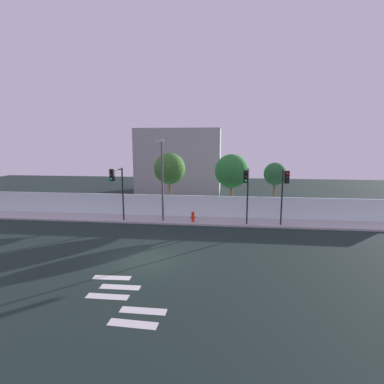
{
  "coord_description": "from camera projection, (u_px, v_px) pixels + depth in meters",
  "views": [
    {
      "loc": [
        4.26,
        -14.94,
        6.29
      ],
      "look_at": [
        1.71,
        6.5,
        2.75
      ],
      "focal_mm": 27.35,
      "sensor_mm": 36.0,
      "label": 1
    }
  ],
  "objects": [
    {
      "name": "traffic_light_center",
      "position": [
        117.0,
        183.0,
        22.77
      ],
      "size": [
        0.55,
        1.59,
        4.28
      ],
      "color": "black",
      "rests_on": "sidewalk"
    },
    {
      "name": "street_lamp_curbside",
      "position": [
        162.0,
        173.0,
        22.97
      ],
      "size": [
        0.63,
        1.74,
        6.55
      ],
      "color": "#4C4C51",
      "rests_on": "sidewalk"
    },
    {
      "name": "traffic_light_right",
      "position": [
        247.0,
        185.0,
        21.55
      ],
      "size": [
        0.49,
        1.7,
        4.31
      ],
      "color": "black",
      "rests_on": "sidewalk"
    },
    {
      "name": "crosswalk_marking",
      "position": [
        122.0,
        297.0,
        12.13
      ],
      "size": [
        4.08,
        3.92,
        0.01
      ],
      "color": "silver",
      "rests_on": "ground"
    },
    {
      "name": "ground_plane",
      "position": [
        147.0,
        259.0,
        16.15
      ],
      "size": [
        80.0,
        80.0,
        0.0
      ],
      "primitive_type": "plane",
      "color": "black"
    },
    {
      "name": "roadside_tree_leftmost",
      "position": [
        170.0,
        169.0,
        26.24
      ],
      "size": [
        2.82,
        2.82,
        5.54
      ],
      "color": "brown",
      "rests_on": "ground"
    },
    {
      "name": "low_building_distant",
      "position": [
        179.0,
        161.0,
        38.73
      ],
      "size": [
        10.79,
        6.0,
        8.24
      ],
      "primitive_type": "cube",
      "color": "#989898",
      "rests_on": "ground"
    },
    {
      "name": "fire_hydrant",
      "position": [
        193.0,
        216.0,
        23.26
      ],
      "size": [
        0.44,
        0.26,
        0.85
      ],
      "color": "red",
      "rests_on": "sidewalk"
    },
    {
      "name": "perimeter_wall",
      "position": [
        176.0,
        205.0,
        25.28
      ],
      "size": [
        36.0,
        0.18,
        1.8
      ],
      "primitive_type": "cube",
      "color": "silver",
      "rests_on": "sidewalk"
    },
    {
      "name": "roadside_tree_midleft",
      "position": [
        232.0,
        171.0,
        25.62
      ],
      "size": [
        2.97,
        2.97,
        5.44
      ],
      "color": "brown",
      "rests_on": "ground"
    },
    {
      "name": "traffic_light_left",
      "position": [
        285.0,
        186.0,
        21.42
      ],
      "size": [
        0.35,
        1.36,
        4.26
      ],
      "color": "black",
      "rests_on": "sidewalk"
    },
    {
      "name": "sidewalk",
      "position": [
        174.0,
        220.0,
        24.17
      ],
      "size": [
        36.0,
        2.4,
        0.15
      ],
      "primitive_type": "cube",
      "color": "#AAAAAA",
      "rests_on": "ground"
    },
    {
      "name": "roadside_tree_midright",
      "position": [
        275.0,
        174.0,
        25.23
      ],
      "size": [
        1.95,
        1.95,
        4.73
      ],
      "color": "brown",
      "rests_on": "ground"
    }
  ]
}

